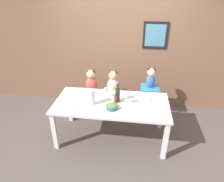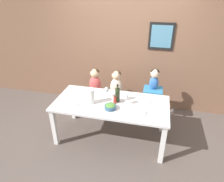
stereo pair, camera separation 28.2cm
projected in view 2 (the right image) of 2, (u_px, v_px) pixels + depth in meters
name	position (u px, v px, depth m)	size (l,w,h in m)	color
ground_plane	(111.00, 136.00, 3.62)	(14.00, 14.00, 0.00)	#564C47
wall_back	(125.00, 45.00, 4.03)	(10.00, 0.09, 2.70)	brown
dining_table	(111.00, 107.00, 3.31)	(1.87, 0.89, 0.72)	silver
chair_far_left	(96.00, 96.00, 4.11)	(0.41, 0.37, 0.48)	silver
chair_far_center	(116.00, 98.00, 4.03)	(0.41, 0.37, 0.48)	silver
chair_right_highchair	(152.00, 96.00, 3.81)	(0.35, 0.32, 0.70)	silver
person_child_left	(95.00, 80.00, 3.94)	(0.24, 0.18, 0.52)	#C64C4C
person_child_center	(116.00, 82.00, 3.85)	(0.24, 0.18, 0.52)	beige
person_baby_right	(155.00, 77.00, 3.63)	(0.17, 0.16, 0.39)	#3366B2
wine_bottle	(117.00, 95.00, 3.25)	(0.08, 0.08, 0.31)	#232D19
paper_towel_roll	(91.00, 96.00, 3.20)	(0.11, 0.11, 0.25)	white
wine_glass_near	(126.00, 97.00, 3.16)	(0.07, 0.07, 0.19)	white
wine_glass_far	(107.00, 90.00, 3.38)	(0.07, 0.07, 0.19)	white
salad_bowl_large	(110.00, 107.00, 3.09)	(0.18, 0.18, 0.08)	#335675
dinner_plate_front_left	(72.00, 104.00, 3.23)	(0.20, 0.20, 0.01)	silver
dinner_plate_back_left	(89.00, 91.00, 3.60)	(0.20, 0.20, 0.01)	silver
dinner_plate_back_right	(146.00, 100.00, 3.32)	(0.20, 0.20, 0.01)	silver
dinner_plate_front_right	(140.00, 113.00, 3.01)	(0.20, 0.20, 0.01)	silver
condiment_bottle_hot_sauce	(115.00, 100.00, 3.21)	(0.05, 0.05, 0.15)	red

